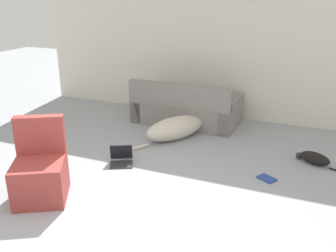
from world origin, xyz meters
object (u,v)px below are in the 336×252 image
object	(u,v)px
cat	(314,158)
side_chair	(40,173)
couch	(186,109)
laptop_open	(121,157)
book_blue	(267,178)
dog	(178,128)

from	to	relation	value
cat	side_chair	world-z (taller)	side_chair
couch	laptop_open	size ratio (longest dim) A/B	4.40
book_blue	dog	bearing A→B (deg)	149.84
dog	side_chair	size ratio (longest dim) A/B	1.58
couch	laptop_open	bearing A→B (deg)	83.81
laptop_open	side_chair	world-z (taller)	side_chair
cat	side_chair	distance (m)	3.54
dog	laptop_open	bearing A→B (deg)	-168.63
couch	cat	xyz separation A→B (m)	(2.20, -0.92, -0.17)
side_chair	couch	bearing A→B (deg)	47.86
couch	side_chair	size ratio (longest dim) A/B	2.02
couch	cat	bearing A→B (deg)	158.42
book_blue	side_chair	bearing A→B (deg)	-148.65
side_chair	dog	bearing A→B (deg)	41.10
dog	book_blue	bearing A→B (deg)	-90.62
dog	book_blue	size ratio (longest dim) A/B	5.51
cat	dog	bearing A→B (deg)	19.44
dog	laptop_open	size ratio (longest dim) A/B	3.44
dog	side_chair	distance (m)	2.43
cat	book_blue	xyz separation A→B (m)	(-0.52, -0.71, -0.07)
dog	cat	distance (m)	2.07
couch	cat	distance (m)	2.39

